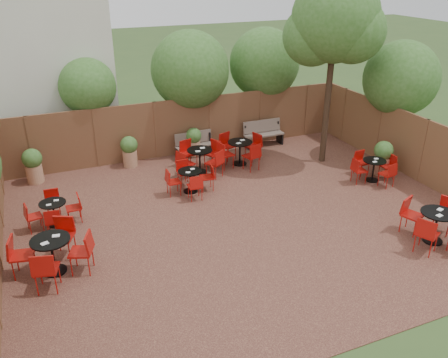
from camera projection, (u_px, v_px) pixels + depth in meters
name	position (u px, v px, depth m)	size (l,w,h in m)	color
ground	(244.00, 218.00, 12.49)	(80.00, 80.00, 0.00)	#354F23
courtyard_paving	(244.00, 217.00, 12.48)	(12.00, 10.00, 0.02)	#3D1E19
fence_back	(184.00, 127.00, 16.23)	(12.00, 0.08, 2.00)	brown
fence_right	(423.00, 151.00, 14.17)	(0.08, 10.00, 2.00)	brown
neighbour_building	(28.00, 34.00, 15.88)	(5.00, 4.00, 8.00)	beige
overhang_foliage	(193.00, 90.00, 14.05)	(15.60, 10.67, 2.73)	#305B1D
courtyard_tree	(335.00, 25.00, 14.09)	(2.82, 2.72, 6.01)	black
park_bench_left	(194.00, 144.00, 16.23)	(1.40, 0.53, 0.85)	brown
park_bench_right	(263.00, 133.00, 17.16)	(1.50, 0.48, 0.93)	brown
bistro_tables	(227.00, 189.00, 13.01)	(11.13, 7.88, 0.96)	black
planters	(188.00, 153.00, 15.06)	(10.91, 4.42, 1.10)	#A37051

